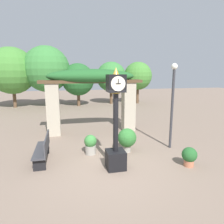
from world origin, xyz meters
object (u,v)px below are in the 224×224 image
at_px(pedestal_clock, 116,127).
at_px(lamp_post, 173,97).
at_px(potted_plant_near_right, 189,156).
at_px(park_bench, 43,149).
at_px(potted_plant_near_left, 127,138).
at_px(potted_plant_far_left, 90,144).

height_order(pedestal_clock, lamp_post, lamp_post).
xyz_separation_m(potted_plant_near_right, park_bench, (-4.61, 1.44, 0.09)).
relative_size(potted_plant_near_left, lamp_post, 0.27).
distance_m(pedestal_clock, potted_plant_far_left, 1.74).
relative_size(potted_plant_near_right, potted_plant_far_left, 0.86).
height_order(potted_plant_near_right, lamp_post, lamp_post).
distance_m(potted_plant_near_left, lamp_post, 2.38).
bearing_deg(pedestal_clock, potted_plant_far_left, 115.62).
bearing_deg(potted_plant_near_left, lamp_post, 0.79).
height_order(potted_plant_far_left, lamp_post, lamp_post).
bearing_deg(potted_plant_far_left, pedestal_clock, -64.38).
relative_size(pedestal_clock, potted_plant_near_left, 3.42).
relative_size(potted_plant_far_left, park_bench, 0.44).
bearing_deg(potted_plant_near_right, potted_plant_far_left, 150.13).
relative_size(potted_plant_near_right, park_bench, 0.38).
distance_m(potted_plant_near_right, lamp_post, 2.38).
relative_size(potted_plant_near_left, potted_plant_near_right, 1.45).
xyz_separation_m(potted_plant_near_left, park_bench, (-3.01, -0.16, -0.09)).
bearing_deg(potted_plant_far_left, lamp_post, -1.36).
xyz_separation_m(potted_plant_near_left, lamp_post, (1.82, 0.03, 1.53)).
bearing_deg(potted_plant_far_left, potted_plant_near_left, -4.19).
height_order(park_bench, lamp_post, lamp_post).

